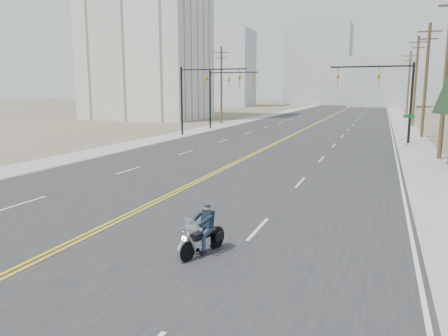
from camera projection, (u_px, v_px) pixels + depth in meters
ground_plane at (54, 252)px, 12.60m from camera, size 400.00×400.00×0.00m
road at (330, 117)px, 77.42m from camera, size 20.00×200.00×0.01m
sidewalk_left at (267, 116)px, 81.26m from camera, size 3.00×200.00×0.01m
sidewalk_right at (400, 118)px, 73.57m from camera, size 3.00×200.00×0.01m
traffic_mast_left at (200, 87)px, 44.37m from camera, size 7.10×0.26×7.00m
traffic_mast_right at (387, 87)px, 38.36m from camera, size 7.10×0.26×7.00m
traffic_mast_far at (223, 88)px, 51.90m from camera, size 6.10×0.26×7.00m
street_sign at (408, 125)px, 36.45m from camera, size 0.90×0.06×2.62m
utility_pole_b at (447, 69)px, 28.67m from camera, size 2.20×0.30×11.50m
utility_pole_c at (426, 79)px, 42.60m from camera, size 2.20×0.30×11.00m
utility_pole_d at (416, 80)px, 56.45m from camera, size 2.20×0.30×11.50m
utility_pole_e at (409, 84)px, 72.23m from camera, size 2.20×0.30×11.00m
utility_pole_left at (221, 84)px, 60.27m from camera, size 2.20×0.30×10.50m
apartment_block at (146, 25)px, 70.27m from camera, size 18.00×14.00×30.00m
haze_bldg_a at (228, 69)px, 128.87m from camera, size 14.00×12.00×22.00m
haze_bldg_b at (382, 82)px, 124.45m from camera, size 18.00×14.00×14.00m
haze_bldg_d at (319, 65)px, 143.98m from camera, size 20.00×15.00×26.00m
haze_bldg_e at (437, 86)px, 142.09m from camera, size 14.00×14.00×12.00m
haze_bldg_f at (201, 80)px, 148.30m from camera, size 12.00×12.00×16.00m
motorcyclist at (202, 230)px, 12.29m from camera, size 1.30×1.98×1.43m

